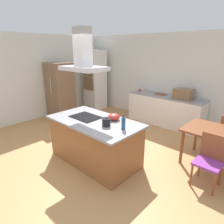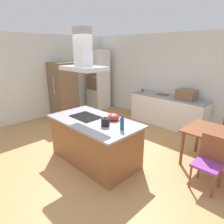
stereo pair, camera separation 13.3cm
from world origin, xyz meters
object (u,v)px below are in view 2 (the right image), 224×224
object	(u,v)px
olive_oil_bottle	(122,123)
countertop_microwave	(186,94)
tea_kettle	(105,122)
mixing_bowl	(114,117)
chair_facing_island	(210,159)
cutting_board	(163,94)
refrigerator	(64,90)
coffee_mug_red	(143,90)
wall_oven_stack	(98,80)
range_hood	(83,57)
cooktop	(86,117)

from	to	relation	value
olive_oil_bottle	countertop_microwave	xyz separation A→B (m)	(-0.18, 2.84, 0.03)
tea_kettle	mixing_bowl	world-z (taller)	tea_kettle
chair_facing_island	cutting_board	bearing A→B (deg)	136.35
mixing_bowl	refrigerator	world-z (taller)	refrigerator
coffee_mug_red	wall_oven_stack	world-z (taller)	wall_oven_stack
mixing_bowl	cutting_board	size ratio (longest dim) A/B	0.70
countertop_microwave	range_hood	xyz separation A→B (m)	(-0.80, -2.88, 1.06)
coffee_mug_red	wall_oven_stack	size ratio (longest dim) A/B	0.04
olive_oil_bottle	chair_facing_island	distance (m)	1.57
cutting_board	refrigerator	size ratio (longest dim) A/B	0.19
cooktop	cutting_board	size ratio (longest dim) A/B	1.76
tea_kettle	coffee_mug_red	xyz separation A→B (m)	(-1.31, 2.90, -0.03)
countertop_microwave	refrigerator	size ratio (longest dim) A/B	0.27
refrigerator	chair_facing_island	world-z (taller)	refrigerator
countertop_microwave	tea_kettle	bearing A→B (deg)	-92.95
cutting_board	refrigerator	xyz separation A→B (m)	(-2.76, -1.77, 0.00)
coffee_mug_red	olive_oil_bottle	bearing A→B (deg)	-59.68
refrigerator	mixing_bowl	bearing A→B (deg)	-15.10
tea_kettle	olive_oil_bottle	bearing A→B (deg)	14.58
tea_kettle	coffee_mug_red	size ratio (longest dim) A/B	2.31
tea_kettle	wall_oven_stack	size ratio (longest dim) A/B	0.09
chair_facing_island	countertop_microwave	bearing A→B (deg)	125.09
cooktop	refrigerator	xyz separation A→B (m)	(-2.72, 1.16, 0.00)
mixing_bowl	wall_oven_stack	world-z (taller)	wall_oven_stack
range_hood	refrigerator	bearing A→B (deg)	156.95
mixing_bowl	coffee_mug_red	xyz separation A→B (m)	(-1.20, 2.58, -0.02)
cutting_board	refrigerator	distance (m)	3.28
mixing_bowl	chair_facing_island	size ratio (longest dim) A/B	0.27
olive_oil_bottle	wall_oven_stack	world-z (taller)	wall_oven_stack
cooktop	countertop_microwave	xyz separation A→B (m)	(0.80, 2.88, 0.13)
tea_kettle	mixing_bowl	bearing A→B (deg)	108.70
chair_facing_island	wall_oven_stack	bearing A→B (deg)	159.62
tea_kettle	mixing_bowl	xyz separation A→B (m)	(-0.11, 0.33, -0.01)
cutting_board	mixing_bowl	bearing A→B (deg)	-79.39
countertop_microwave	chair_facing_island	xyz separation A→B (m)	(1.44, -2.04, -0.53)
coffee_mug_red	tea_kettle	bearing A→B (deg)	-65.63
olive_oil_bottle	cutting_board	distance (m)	3.04
countertop_microwave	wall_oven_stack	world-z (taller)	wall_oven_stack
mixing_bowl	refrigerator	distance (m)	3.37
mixing_bowl	range_hood	xyz separation A→B (m)	(-0.54, -0.28, 1.14)
coffee_mug_red	chair_facing_island	size ratio (longest dim) A/B	0.10
coffee_mug_red	cooktop	bearing A→B (deg)	-76.86
cutting_board	cooktop	bearing A→B (deg)	-90.80
countertop_microwave	coffee_mug_red	xyz separation A→B (m)	(-1.47, -0.03, -0.09)
range_hood	mixing_bowl	bearing A→B (deg)	27.30
countertop_microwave	chair_facing_island	world-z (taller)	countertop_microwave
olive_oil_bottle	coffee_mug_red	xyz separation A→B (m)	(-1.65, 2.82, -0.07)
olive_oil_bottle	chair_facing_island	size ratio (longest dim) A/B	0.30
wall_oven_stack	chair_facing_island	distance (m)	5.23
tea_kettle	countertop_microwave	size ratio (longest dim) A/B	0.42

